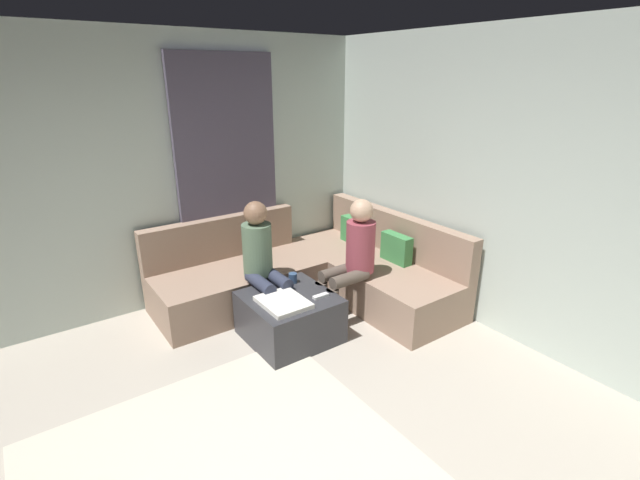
{
  "coord_description": "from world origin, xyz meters",
  "views": [
    {
      "loc": [
        1.58,
        -0.65,
        2.3
      ],
      "look_at": [
        -1.63,
        1.63,
        0.85
      ],
      "focal_mm": 25.49,
      "sensor_mm": 36.0,
      "label": 1
    }
  ],
  "objects_px": {
    "sectional_couch": "(315,273)",
    "person_on_couch_side": "(263,260)",
    "ottoman": "(290,317)",
    "coffee_mug": "(293,278)",
    "game_remote": "(321,296)",
    "person_on_couch_back": "(352,256)"
  },
  "relations": [
    {
      "from": "sectional_couch",
      "to": "person_on_couch_side",
      "type": "distance_m",
      "value": 0.8
    },
    {
      "from": "ottoman",
      "to": "coffee_mug",
      "type": "height_order",
      "value": "coffee_mug"
    },
    {
      "from": "game_remote",
      "to": "person_on_couch_back",
      "type": "relative_size",
      "value": 0.12
    },
    {
      "from": "game_remote",
      "to": "person_on_couch_side",
      "type": "height_order",
      "value": "person_on_couch_side"
    },
    {
      "from": "coffee_mug",
      "to": "person_on_couch_side",
      "type": "height_order",
      "value": "person_on_couch_side"
    },
    {
      "from": "sectional_couch",
      "to": "person_on_couch_back",
      "type": "relative_size",
      "value": 2.12
    },
    {
      "from": "coffee_mug",
      "to": "person_on_couch_side",
      "type": "distance_m",
      "value": 0.34
    },
    {
      "from": "ottoman",
      "to": "person_on_couch_side",
      "type": "relative_size",
      "value": 0.63
    },
    {
      "from": "sectional_couch",
      "to": "ottoman",
      "type": "height_order",
      "value": "sectional_couch"
    },
    {
      "from": "game_remote",
      "to": "person_on_couch_side",
      "type": "relative_size",
      "value": 0.12
    },
    {
      "from": "sectional_couch",
      "to": "ottoman",
      "type": "bearing_deg",
      "value": -50.68
    },
    {
      "from": "sectional_couch",
      "to": "ottoman",
      "type": "relative_size",
      "value": 3.36
    },
    {
      "from": "sectional_couch",
      "to": "ottoman",
      "type": "distance_m",
      "value": 0.83
    },
    {
      "from": "game_remote",
      "to": "person_on_couch_back",
      "type": "distance_m",
      "value": 0.55
    },
    {
      "from": "ottoman",
      "to": "coffee_mug",
      "type": "xyz_separation_m",
      "value": [
        -0.22,
        0.18,
        0.26
      ]
    },
    {
      "from": "coffee_mug",
      "to": "person_on_couch_side",
      "type": "bearing_deg",
      "value": -124.75
    },
    {
      "from": "ottoman",
      "to": "person_on_couch_back",
      "type": "height_order",
      "value": "person_on_couch_back"
    },
    {
      "from": "sectional_couch",
      "to": "person_on_couch_back",
      "type": "height_order",
      "value": "person_on_couch_back"
    },
    {
      "from": "ottoman",
      "to": "person_on_couch_side",
      "type": "bearing_deg",
      "value": -172.56
    },
    {
      "from": "sectional_couch",
      "to": "coffee_mug",
      "type": "relative_size",
      "value": 26.84
    },
    {
      "from": "coffee_mug",
      "to": "person_on_couch_back",
      "type": "bearing_deg",
      "value": 63.95
    },
    {
      "from": "person_on_couch_side",
      "to": "ottoman",
      "type": "bearing_deg",
      "value": 97.44
    }
  ]
}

